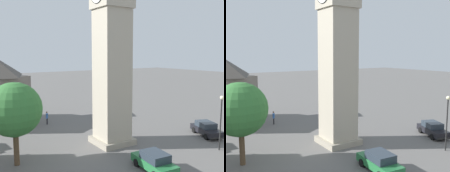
{
  "view_description": "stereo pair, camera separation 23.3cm",
  "coord_description": "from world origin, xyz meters",
  "views": [
    {
      "loc": [
        -21.19,
        13.86,
        9.16
      ],
      "look_at": [
        0.0,
        0.0,
        5.89
      ],
      "focal_mm": 41.12,
      "sensor_mm": 36.0,
      "label": 1
    },
    {
      "loc": [
        -21.31,
        13.66,
        9.16
      ],
      "look_at": [
        0.0,
        0.0,
        5.89
      ],
      "focal_mm": 41.12,
      "sensor_mm": 36.0,
      "label": 2
    }
  ],
  "objects": [
    {
      "name": "pedestrian",
      "position": [
        10.41,
        3.22,
        1.01
      ],
      "size": [
        0.51,
        0.36,
        1.69
      ],
      "color": "black",
      "rests_on": "ground"
    },
    {
      "name": "clock_tower",
      "position": [
        0.0,
        0.0,
        13.95
      ],
      "size": [
        4.4,
        4.4,
        23.79
      ],
      "color": "gray",
      "rests_on": "ground"
    },
    {
      "name": "car_silver_kerb",
      "position": [
        -3.72,
        -10.16,
        0.76
      ],
      "size": [
        4.46,
        3.07,
        1.53
      ],
      "color": "black",
      "rests_on": "ground"
    },
    {
      "name": "car_blue_kerb",
      "position": [
        -7.03,
        0.67,
        0.76
      ],
      "size": [
        4.28,
        2.12,
        1.53
      ],
      "color": "#236B38",
      "rests_on": "ground"
    },
    {
      "name": "ground_plane",
      "position": [
        0.0,
        0.0,
        0.0
      ],
      "size": [
        200.0,
        200.0,
        0.0
      ],
      "primitive_type": "plane",
      "color": "#605E5B"
    },
    {
      "name": "tree",
      "position": [
        -0.07,
        9.4,
        4.64
      ],
      "size": [
        4.42,
        4.42,
        6.87
      ],
      "color": "brown",
      "rests_on": "ground"
    },
    {
      "name": "car_red_corner",
      "position": [
        9.82,
        -6.39,
        0.76
      ],
      "size": [
        4.46,
        3.14,
        1.53
      ],
      "color": "#2D5BB7",
      "rests_on": "ground"
    },
    {
      "name": "lamp_post",
      "position": [
        -7.2,
        -7.47,
        3.48
      ],
      "size": [
        0.36,
        0.36,
        5.23
      ],
      "color": "black",
      "rests_on": "ground"
    }
  ]
}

